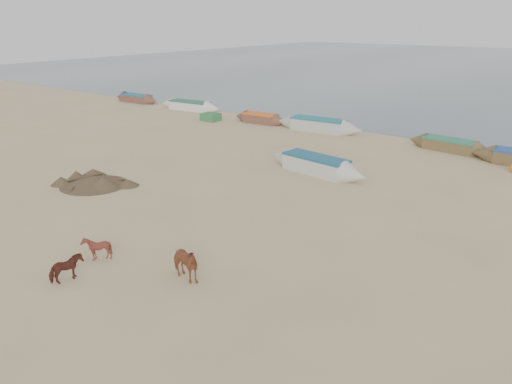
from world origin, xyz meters
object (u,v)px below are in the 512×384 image
calf_front (97,248)px  calf_right (67,269)px  near_canoe (316,165)px  cow_adult (184,263)px

calf_front → calf_right: 1.63m
calf_right → calf_front: bearing=6.4°
calf_right → near_canoe: size_ratio=0.14×
calf_right → cow_adult: bearing=-64.5°
cow_adult → calf_right: (-2.93, -2.35, -0.16)m
cow_adult → calf_right: size_ratio=1.61×
calf_front → near_canoe: size_ratio=0.14×
calf_right → near_canoe: 15.20m
calf_front → calf_right: calf_right is taller
cow_adult → calf_right: bearing=137.8°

